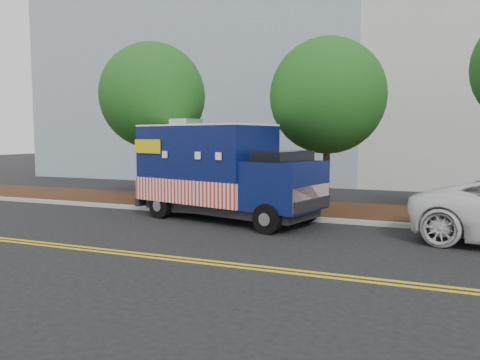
% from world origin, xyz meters
% --- Properties ---
extents(ground, '(120.00, 120.00, 0.00)m').
position_xyz_m(ground, '(0.00, 0.00, 0.00)').
color(ground, black).
rests_on(ground, ground).
extents(curb, '(120.00, 0.18, 0.15)m').
position_xyz_m(curb, '(0.00, 1.40, 0.07)').
color(curb, '#9E9E99').
rests_on(curb, ground).
extents(mulch_strip, '(120.00, 4.00, 0.15)m').
position_xyz_m(mulch_strip, '(0.00, 3.50, 0.07)').
color(mulch_strip, black).
rests_on(mulch_strip, ground).
extents(centerline_near, '(120.00, 0.10, 0.01)m').
position_xyz_m(centerline_near, '(0.00, -4.45, 0.01)').
color(centerline_near, gold).
rests_on(centerline_near, ground).
extents(centerline_far, '(120.00, 0.10, 0.01)m').
position_xyz_m(centerline_far, '(0.00, -4.70, 0.01)').
color(centerline_far, gold).
rests_on(centerline_far, ground).
extents(tree_a, '(4.37, 4.37, 6.72)m').
position_xyz_m(tree_a, '(-5.13, 2.98, 4.52)').
color(tree_a, '#38281C').
rests_on(tree_a, ground).
extents(tree_b, '(4.27, 4.27, 6.46)m').
position_xyz_m(tree_b, '(2.06, 3.50, 4.32)').
color(tree_b, '#38281C').
rests_on(tree_b, ground).
extents(sign_post, '(0.06, 0.06, 2.40)m').
position_xyz_m(sign_post, '(-1.65, 1.88, 1.20)').
color(sign_post, '#473828').
rests_on(sign_post, ground).
extents(food_truck, '(6.95, 3.97, 3.47)m').
position_xyz_m(food_truck, '(-1.03, 0.65, 1.57)').
color(food_truck, black).
rests_on(food_truck, ground).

